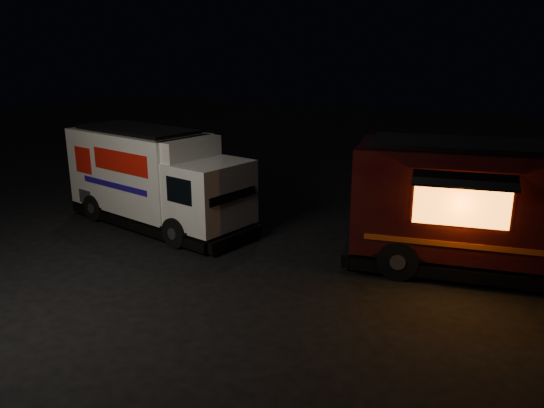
{
  "coord_description": "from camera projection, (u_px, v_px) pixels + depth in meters",
  "views": [
    {
      "loc": [
        7.5,
        -9.05,
        5.15
      ],
      "look_at": [
        1.25,
        2.0,
        1.47
      ],
      "focal_mm": 35.0,
      "sensor_mm": 36.0,
      "label": 1
    }
  ],
  "objects": [
    {
      "name": "ground",
      "position": [
        185.0,
        277.0,
        12.55
      ],
      "size": [
        80.0,
        80.0,
        0.0
      ],
      "primitive_type": "plane",
      "color": "black",
      "rests_on": "ground"
    },
    {
      "name": "white_truck",
      "position": [
        158.0,
        179.0,
        15.86
      ],
      "size": [
        6.71,
        3.21,
        2.92
      ],
      "primitive_type": null,
      "rotation": [
        0.0,
        0.0,
        -0.16
      ],
      "color": "silver",
      "rests_on": "ground"
    },
    {
      "name": "red_truck",
      "position": [
        493.0,
        209.0,
        12.44
      ],
      "size": [
        7.1,
        3.88,
        3.13
      ],
      "primitive_type": null,
      "rotation": [
        0.0,
        0.0,
        0.22
      ],
      "color": "#38110A",
      "rests_on": "ground"
    }
  ]
}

